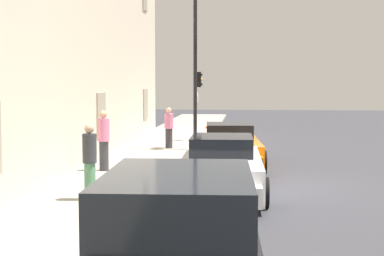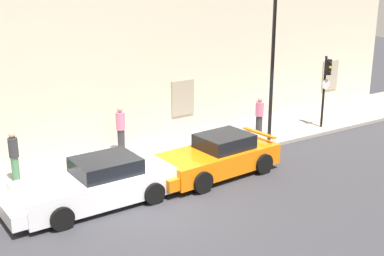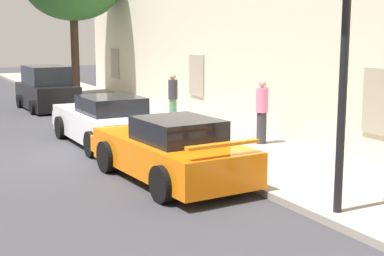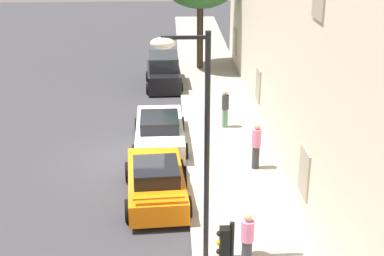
{
  "view_description": "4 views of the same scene",
  "coord_description": "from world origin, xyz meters",
  "px_view_note": "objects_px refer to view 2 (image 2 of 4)",
  "views": [
    {
      "loc": [
        -15.42,
        0.46,
        2.76
      ],
      "look_at": [
        0.45,
        1.95,
        1.46
      ],
      "focal_mm": 54.45,
      "sensor_mm": 36.0,
      "label": 1
    },
    {
      "loc": [
        -6.77,
        -12.32,
        6.73
      ],
      "look_at": [
        2.54,
        1.89,
        1.52
      ],
      "focal_mm": 48.09,
      "sensor_mm": 36.0,
      "label": 2
    },
    {
      "loc": [
        13.46,
        -3.87,
        3.12
      ],
      "look_at": [
        2.19,
        1.92,
        0.94
      ],
      "focal_mm": 51.74,
      "sensor_mm": 36.0,
      "label": 3
    },
    {
      "loc": [
        18.97,
        1.52,
        8.91
      ],
      "look_at": [
        -0.02,
        2.32,
        1.31
      ],
      "focal_mm": 50.66,
      "sensor_mm": 36.0,
      "label": 4
    }
  ],
  "objects_px": {
    "pedestrian_strolling": "(121,128)",
    "pedestrian_bystander": "(14,155)",
    "sportscar_yellow_flank": "(213,158)",
    "pedestrian_admiring": "(259,115)",
    "street_lamp": "(281,36)",
    "traffic_light": "(326,79)",
    "sportscar_red_lead": "(91,187)"
  },
  "relations": [
    {
      "from": "pedestrian_strolling",
      "to": "pedestrian_bystander",
      "type": "xyz_separation_m",
      "value": [
        -4.14,
        -0.72,
        -0.03
      ]
    },
    {
      "from": "sportscar_yellow_flank",
      "to": "pedestrian_admiring",
      "type": "relative_size",
      "value": 3.05
    },
    {
      "from": "street_lamp",
      "to": "pedestrian_strolling",
      "type": "bearing_deg",
      "value": 154.75
    },
    {
      "from": "pedestrian_admiring",
      "to": "pedestrian_strolling",
      "type": "bearing_deg",
      "value": 169.11
    },
    {
      "from": "sportscar_yellow_flank",
      "to": "street_lamp",
      "type": "height_order",
      "value": "street_lamp"
    },
    {
      "from": "traffic_light",
      "to": "pedestrian_bystander",
      "type": "relative_size",
      "value": 1.84
    },
    {
      "from": "traffic_light",
      "to": "sportscar_red_lead",
      "type": "bearing_deg",
      "value": -172.3
    },
    {
      "from": "pedestrian_strolling",
      "to": "sportscar_red_lead",
      "type": "bearing_deg",
      "value": -127.37
    },
    {
      "from": "pedestrian_admiring",
      "to": "sportscar_yellow_flank",
      "type": "bearing_deg",
      "value": -148.96
    },
    {
      "from": "traffic_light",
      "to": "pedestrian_bystander",
      "type": "xyz_separation_m",
      "value": [
        -12.91,
        1.28,
        -1.25
      ]
    },
    {
      "from": "sportscar_yellow_flank",
      "to": "traffic_light",
      "type": "distance_m",
      "value": 7.43
    },
    {
      "from": "street_lamp",
      "to": "sportscar_red_lead",
      "type": "bearing_deg",
      "value": -173.34
    },
    {
      "from": "traffic_light",
      "to": "street_lamp",
      "type": "xyz_separation_m",
      "value": [
        -3.28,
        -0.6,
        2.12
      ]
    },
    {
      "from": "street_lamp",
      "to": "pedestrian_bystander",
      "type": "relative_size",
      "value": 3.68
    },
    {
      "from": "sportscar_yellow_flank",
      "to": "pedestrian_admiring",
      "type": "bearing_deg",
      "value": 31.04
    },
    {
      "from": "sportscar_red_lead",
      "to": "street_lamp",
      "type": "xyz_separation_m",
      "value": [
        8.2,
        0.96,
        3.78
      ]
    },
    {
      "from": "sportscar_red_lead",
      "to": "sportscar_yellow_flank",
      "type": "distance_m",
      "value": 4.42
    },
    {
      "from": "sportscar_yellow_flank",
      "to": "traffic_light",
      "type": "height_order",
      "value": "traffic_light"
    },
    {
      "from": "traffic_light",
      "to": "pedestrian_strolling",
      "type": "bearing_deg",
      "value": 167.2
    },
    {
      "from": "street_lamp",
      "to": "pedestrian_strolling",
      "type": "relative_size",
      "value": 3.54
    },
    {
      "from": "pedestrian_bystander",
      "to": "sportscar_red_lead",
      "type": "bearing_deg",
      "value": -63.11
    },
    {
      "from": "pedestrian_strolling",
      "to": "traffic_light",
      "type": "bearing_deg",
      "value": -12.8
    },
    {
      "from": "traffic_light",
      "to": "pedestrian_admiring",
      "type": "bearing_deg",
      "value": 163.48
    },
    {
      "from": "street_lamp",
      "to": "sportscar_yellow_flank",
      "type": "bearing_deg",
      "value": -164.76
    },
    {
      "from": "sportscar_red_lead",
      "to": "pedestrian_admiring",
      "type": "distance_m",
      "value": 8.9
    },
    {
      "from": "sportscar_yellow_flank",
      "to": "pedestrian_strolling",
      "type": "height_order",
      "value": "pedestrian_strolling"
    },
    {
      "from": "pedestrian_strolling",
      "to": "pedestrian_bystander",
      "type": "distance_m",
      "value": 4.2
    },
    {
      "from": "sportscar_yellow_flank",
      "to": "traffic_light",
      "type": "xyz_separation_m",
      "value": [
        7.06,
        1.62,
        1.65
      ]
    },
    {
      "from": "pedestrian_admiring",
      "to": "pedestrian_strolling",
      "type": "xyz_separation_m",
      "value": [
        -5.85,
        1.13,
        0.1
      ]
    },
    {
      "from": "street_lamp",
      "to": "pedestrian_admiring",
      "type": "distance_m",
      "value": 3.76
    },
    {
      "from": "street_lamp",
      "to": "pedestrian_bystander",
      "type": "distance_m",
      "value": 10.37
    },
    {
      "from": "sportscar_red_lead",
      "to": "sportscar_yellow_flank",
      "type": "bearing_deg",
      "value": -0.91
    }
  ]
}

